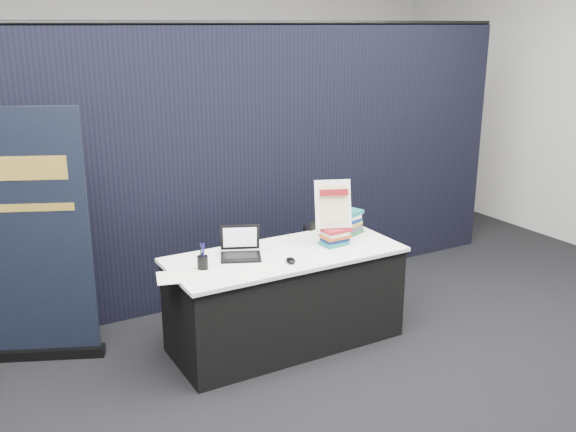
# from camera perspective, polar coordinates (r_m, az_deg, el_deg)

# --- Properties ---
(floor) EXTENTS (8.00, 8.00, 0.00)m
(floor) POSITION_cam_1_polar(r_m,az_deg,el_deg) (4.75, 3.14, -13.83)
(floor) COLOR black
(floor) RESTS_ON ground
(wall_back) EXTENTS (8.00, 0.02, 3.50)m
(wall_back) POSITION_cam_1_polar(r_m,az_deg,el_deg) (7.78, -13.00, 11.45)
(wall_back) COLOR beige
(wall_back) RESTS_ON floor
(drape_partition) EXTENTS (6.00, 0.08, 2.40)m
(drape_partition) POSITION_cam_1_polar(r_m,az_deg,el_deg) (5.63, -5.46, 4.23)
(drape_partition) COLOR black
(drape_partition) RESTS_ON floor
(display_table) EXTENTS (1.80, 0.75, 0.75)m
(display_table) POSITION_cam_1_polar(r_m,az_deg,el_deg) (5.00, -0.21, -7.33)
(display_table) COLOR black
(display_table) RESTS_ON floor
(laptop) EXTENTS (0.35, 0.34, 0.23)m
(laptop) POSITION_cam_1_polar(r_m,az_deg,el_deg) (4.77, -4.43, -3.01)
(laptop) COLOR black
(laptop) RESTS_ON display_table
(mouse) EXTENTS (0.10, 0.12, 0.03)m
(mouse) POSITION_cam_1_polar(r_m,az_deg,el_deg) (4.66, 0.24, -3.97)
(mouse) COLOR black
(mouse) RESTS_ON display_table
(brochure_left) EXTENTS (0.39, 0.32, 0.00)m
(brochure_left) POSITION_cam_1_polar(r_m,az_deg,el_deg) (4.47, -9.40, -5.32)
(brochure_left) COLOR white
(brochure_left) RESTS_ON display_table
(brochure_mid) EXTENTS (0.33, 0.27, 0.00)m
(brochure_mid) POSITION_cam_1_polar(r_m,az_deg,el_deg) (4.51, -3.22, -4.92)
(brochure_mid) COLOR white
(brochure_mid) RESTS_ON display_table
(brochure_right) EXTENTS (0.35, 0.26, 0.00)m
(brochure_right) POSITION_cam_1_polar(r_m,az_deg,el_deg) (4.51, -2.89, -4.94)
(brochure_right) COLOR white
(brochure_right) RESTS_ON display_table
(pen_cup) EXTENTS (0.10, 0.10, 0.10)m
(pen_cup) POSITION_cam_1_polar(r_m,az_deg,el_deg) (4.57, -7.60, -4.13)
(pen_cup) COLOR black
(pen_cup) RESTS_ON display_table
(book_stack_tall) EXTENTS (0.20, 0.16, 0.13)m
(book_stack_tall) POSITION_cam_1_polar(r_m,az_deg,el_deg) (5.04, 4.16, -1.81)
(book_stack_tall) COLOR #1D6B6E
(book_stack_tall) RESTS_ON display_table
(book_stack_short) EXTENTS (0.26, 0.23, 0.19)m
(book_stack_short) POSITION_cam_1_polar(r_m,az_deg,el_deg) (5.30, 5.22, -0.55)
(book_stack_short) COLOR #1D6D32
(book_stack_short) RESTS_ON display_table
(info_sign) EXTENTS (0.30, 0.20, 0.39)m
(info_sign) POSITION_cam_1_polar(r_m,az_deg,el_deg) (4.99, 4.03, 1.02)
(info_sign) COLOR black
(info_sign) RESTS_ON book_stack_tall
(pullup_banner) EXTENTS (0.77, 0.41, 1.88)m
(pullup_banner) POSITION_cam_1_polar(r_m,az_deg,el_deg) (4.95, -21.32, -3.06)
(pullup_banner) COLOR black
(pullup_banner) RESTS_ON floor
(stacking_chair) EXTENTS (0.48, 0.49, 0.82)m
(stacking_chair) POSITION_cam_1_polar(r_m,az_deg,el_deg) (5.48, 3.78, -4.22)
(stacking_chair) COLOR black
(stacking_chair) RESTS_ON floor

